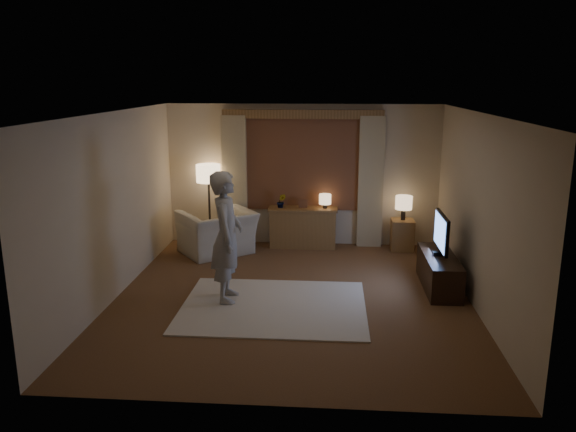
# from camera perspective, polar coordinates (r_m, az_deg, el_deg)

# --- Properties ---
(room) EXTENTS (5.04, 5.54, 2.64)m
(room) POSITION_cam_1_polar(r_m,az_deg,el_deg) (8.18, 0.67, 1.78)
(room) COLOR brown
(room) RESTS_ON ground
(rug) EXTENTS (2.50, 2.00, 0.02)m
(rug) POSITION_cam_1_polar(r_m,az_deg,el_deg) (7.77, -1.46, -9.15)
(rug) COLOR beige
(rug) RESTS_ON floor
(sideboard) EXTENTS (1.20, 0.40, 0.70)m
(sideboard) POSITION_cam_1_polar(r_m,az_deg,el_deg) (10.35, 1.53, -1.27)
(sideboard) COLOR brown
(sideboard) RESTS_ON floor
(picture_frame) EXTENTS (0.16, 0.02, 0.20)m
(picture_frame) POSITION_cam_1_polar(r_m,az_deg,el_deg) (10.24, 1.54, 1.16)
(picture_frame) COLOR brown
(picture_frame) RESTS_ON sideboard
(plant) EXTENTS (0.17, 0.13, 0.30)m
(plant) POSITION_cam_1_polar(r_m,az_deg,el_deg) (10.26, -0.69, 1.47)
(plant) COLOR #999999
(plant) RESTS_ON sideboard
(table_lamp_sideboard) EXTENTS (0.22, 0.22, 0.30)m
(table_lamp_sideboard) POSITION_cam_1_polar(r_m,az_deg,el_deg) (10.21, 3.79, 1.66)
(table_lamp_sideboard) COLOR black
(table_lamp_sideboard) RESTS_ON sideboard
(floor_lamp) EXTENTS (0.44, 0.44, 1.52)m
(floor_lamp) POSITION_cam_1_polar(r_m,az_deg,el_deg) (10.38, -8.08, 3.87)
(floor_lamp) COLOR black
(floor_lamp) RESTS_ON floor
(armchair) EXTENTS (1.57, 1.54, 0.77)m
(armchair) POSITION_cam_1_polar(r_m,az_deg,el_deg) (10.02, -7.20, -1.68)
(armchair) COLOR beige
(armchair) RESTS_ON floor
(side_table) EXTENTS (0.40, 0.40, 0.56)m
(side_table) POSITION_cam_1_polar(r_m,az_deg,el_deg) (10.40, 11.52, -1.89)
(side_table) COLOR brown
(side_table) RESTS_ON floor
(table_lamp_side) EXTENTS (0.30, 0.30, 0.44)m
(table_lamp_side) POSITION_cam_1_polar(r_m,az_deg,el_deg) (10.26, 11.68, 1.28)
(table_lamp_side) COLOR black
(table_lamp_side) RESTS_ON side_table
(tv_stand) EXTENTS (0.45, 1.40, 0.50)m
(tv_stand) POSITION_cam_1_polar(r_m,az_deg,el_deg) (8.66, 15.09, -5.48)
(tv_stand) COLOR black
(tv_stand) RESTS_ON floor
(tv) EXTENTS (0.21, 0.87, 0.63)m
(tv) POSITION_cam_1_polar(r_m,az_deg,el_deg) (8.49, 15.32, -1.68)
(tv) COLOR black
(tv) RESTS_ON tv_stand
(person) EXTENTS (0.48, 0.69, 1.82)m
(person) POSITION_cam_1_polar(r_m,az_deg,el_deg) (7.73, -6.24, -2.10)
(person) COLOR #B7B1A9
(person) RESTS_ON rug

